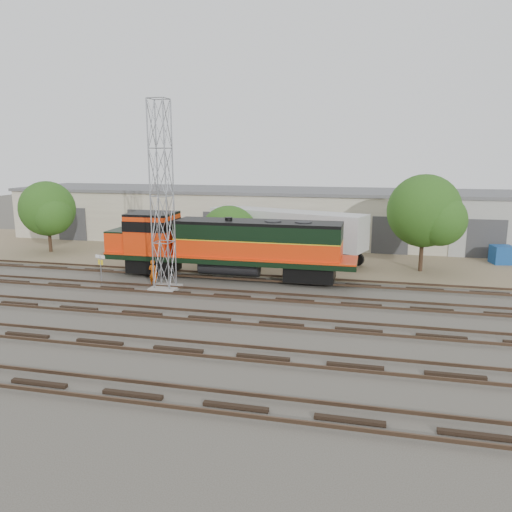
% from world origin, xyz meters
% --- Properties ---
extents(ground, '(140.00, 140.00, 0.00)m').
position_xyz_m(ground, '(0.00, 0.00, 0.00)').
color(ground, '#47423A').
rests_on(ground, ground).
extents(dirt_strip, '(80.00, 16.00, 0.02)m').
position_xyz_m(dirt_strip, '(0.00, 15.00, 0.01)').
color(dirt_strip, '#726047').
rests_on(dirt_strip, ground).
extents(tracks, '(80.00, 20.40, 0.28)m').
position_xyz_m(tracks, '(0.00, -3.00, 0.08)').
color(tracks, black).
rests_on(tracks, ground).
extents(warehouse, '(58.40, 10.40, 5.30)m').
position_xyz_m(warehouse, '(0.04, 22.98, 2.65)').
color(warehouse, beige).
rests_on(warehouse, ground).
extents(locomotive, '(18.21, 3.19, 4.38)m').
position_xyz_m(locomotive, '(-1.82, 6.00, 2.50)').
color(locomotive, black).
rests_on(locomotive, tracks).
extents(signal_tower, '(1.81, 1.81, 12.25)m').
position_xyz_m(signal_tower, '(-4.85, 2.26, 5.97)').
color(signal_tower, gray).
rests_on(signal_tower, ground).
extents(sign_post, '(0.85, 0.31, 2.15)m').
position_xyz_m(sign_post, '(-9.57, 2.26, 1.50)').
color(sign_post, gray).
rests_on(sign_post, ground).
extents(worker, '(0.73, 0.54, 1.84)m').
position_xyz_m(worker, '(-5.96, 2.82, 0.92)').
color(worker, '#CE520B').
rests_on(worker, ground).
extents(semi_trailer, '(13.87, 6.94, 4.22)m').
position_xyz_m(semi_trailer, '(1.63, 13.17, 2.65)').
color(semi_trailer, beige).
rests_on(semi_trailer, ground).
extents(dumpster_blue, '(1.86, 1.78, 1.50)m').
position_xyz_m(dumpster_blue, '(18.90, 15.98, 0.75)').
color(dumpster_blue, '#14458E').
rests_on(dumpster_blue, ground).
extents(tree_west, '(5.20, 4.96, 6.48)m').
position_xyz_m(tree_west, '(-20.16, 11.73, 3.88)').
color(tree_west, '#382619').
rests_on(tree_west, ground).
extents(tree_mid, '(5.22, 4.97, 4.97)m').
position_xyz_m(tree_mid, '(-3.01, 11.80, 2.06)').
color(tree_mid, '#382619').
rests_on(tree_mid, ground).
extents(tree_east, '(5.77, 5.50, 7.42)m').
position_xyz_m(tree_east, '(12.45, 11.45, 4.53)').
color(tree_east, '#382619').
rests_on(tree_east, ground).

